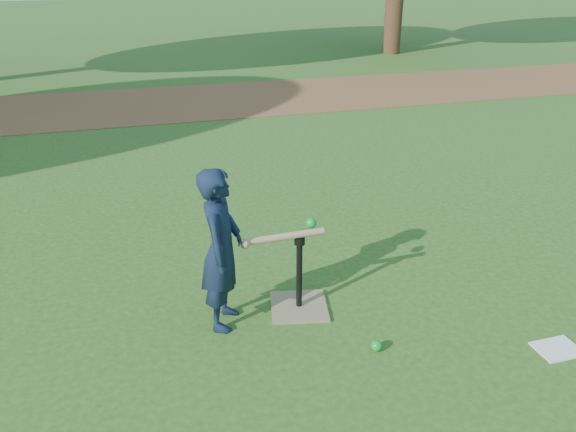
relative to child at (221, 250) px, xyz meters
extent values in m
plane|color=#285116|center=(0.54, -0.29, -0.60)|extent=(80.00, 80.00, 0.00)
cube|color=brown|center=(0.54, 7.21, -0.60)|extent=(24.00, 3.00, 0.01)
imported|color=black|center=(0.00, 0.00, 0.00)|extent=(0.43, 0.52, 1.21)
sphere|color=#0D9625|center=(0.94, -0.64, -0.56)|extent=(0.08, 0.08, 0.08)
cube|color=white|center=(2.14, -0.98, -0.60)|extent=(0.30, 0.23, 0.01)
cube|color=#817651|center=(0.58, 0.02, -0.59)|extent=(0.51, 0.51, 0.02)
cylinder|color=black|center=(0.58, 0.02, -0.30)|extent=(0.05, 0.05, 0.55)
cylinder|color=black|center=(0.58, 0.02, -0.02)|extent=(0.08, 0.08, 0.06)
cylinder|color=tan|center=(0.46, 0.00, 0.04)|extent=(0.60, 0.07, 0.05)
sphere|color=tan|center=(0.16, -0.04, 0.04)|extent=(0.06, 0.06, 0.06)
sphere|color=#0D9625|center=(0.69, 0.07, 0.08)|extent=(0.08, 0.08, 0.08)
camera|label=1|loc=(-0.53, -3.47, 1.85)|focal=35.00mm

